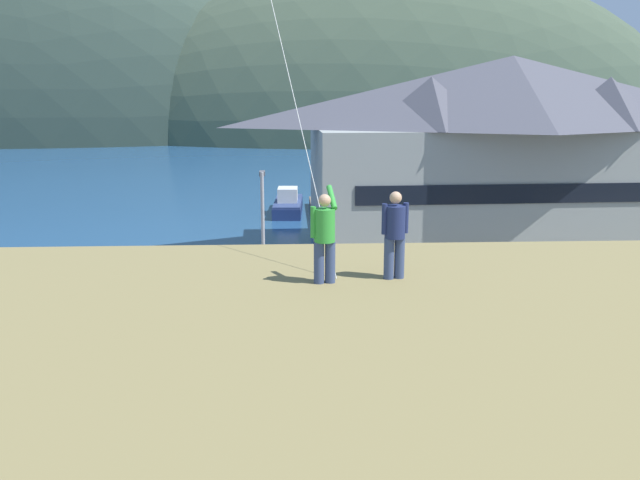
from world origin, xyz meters
TOP-DOWN VIEW (x-y plane):
  - ground_plane at (0.00, 0.00)m, footprint 600.00×600.00m
  - parking_lot_pad at (0.00, 5.00)m, footprint 40.00×20.00m
  - bay_water at (0.00, 60.00)m, footprint 360.00×84.00m
  - far_hill_center_saddle at (19.55, 114.33)m, footprint 111.75×53.99m
  - harbor_lodge at (11.78, 22.13)m, footprint 25.90×11.28m
  - wharf_dock at (1.43, 33.32)m, footprint 3.20×10.74m
  - moored_boat_wharfside at (-2.01, 34.57)m, footprint 2.51×6.96m
  - parked_car_mid_row_far at (1.02, 1.64)m, footprint 4.28×2.22m
  - parked_car_back_row_left at (-8.92, 5.85)m, footprint 4.26×2.16m
  - parked_car_mid_row_center at (-7.98, 1.29)m, footprint 4.25×2.16m
  - parked_car_mid_row_near at (-0.87, 6.09)m, footprint 4.25×2.16m
  - parked_car_corner_spot at (7.20, 6.80)m, footprint 4.28×2.22m
  - parked_car_front_row_end at (8.71, -0.36)m, footprint 4.32×2.30m
  - parking_light_pole at (-3.17, 10.56)m, footprint 0.24×0.78m
  - person_kite_flyer at (-1.33, -7.62)m, footprint 0.52×0.69m
  - person_companion at (0.07, -7.37)m, footprint 0.54×0.40m

SIDE VIEW (x-z plane):
  - ground_plane at x=0.00m, z-range 0.00..0.00m
  - far_hill_center_saddle at x=19.55m, z-range -32.32..32.32m
  - bay_water at x=0.00m, z-range 0.00..0.03m
  - parking_lot_pad at x=0.00m, z-range 0.00..0.10m
  - wharf_dock at x=1.43m, z-range 0.00..0.70m
  - moored_boat_wharfside at x=-2.01m, z-range -0.36..1.80m
  - parked_car_mid_row_far at x=1.02m, z-range 0.15..1.97m
  - parked_car_back_row_left at x=-8.92m, z-range 0.15..1.97m
  - parked_car_mid_row_center at x=-7.98m, z-range 0.15..1.97m
  - parked_car_mid_row_near at x=-0.87m, z-range 0.15..1.97m
  - parked_car_corner_spot at x=7.20m, z-range 0.15..1.97m
  - parked_car_front_row_end at x=8.71m, z-range 0.15..1.97m
  - parking_light_pole at x=-3.17m, z-range 0.63..6.95m
  - harbor_lodge at x=11.78m, z-range 0.37..12.31m
  - person_companion at x=0.07m, z-range 6.62..8.36m
  - person_kite_flyer at x=-1.33m, z-range 6.58..8.43m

